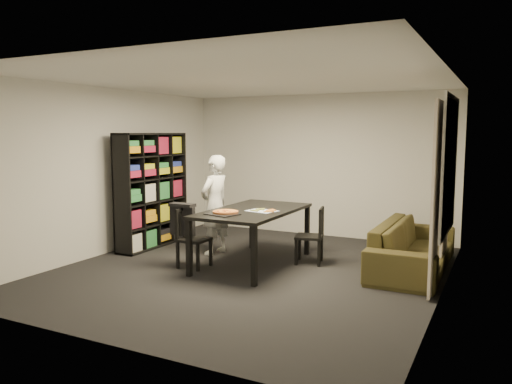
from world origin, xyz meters
The scene contains 16 objects.
room centered at (0.00, 0.00, 1.30)m, with size 5.01×5.51×2.61m.
window_pane centered at (2.48, 0.60, 1.50)m, with size 0.02×1.40×1.60m, color black.
window_frame centered at (2.48, 0.60, 1.50)m, with size 0.03×1.52×1.72m, color white.
curtain_left centered at (2.40, 0.08, 1.15)m, with size 0.03×0.70×2.25m, color beige.
curtain_right centered at (2.40, 1.12, 1.15)m, with size 0.03×0.70×2.25m, color beige.
bookshelf centered at (-2.16, 0.60, 0.95)m, with size 0.35×1.50×1.90m, color black.
dining_table centered at (-0.11, 0.30, 0.74)m, with size 1.08×1.94×0.81m.
chair_left centered at (-0.87, -0.20, 0.48)m, with size 0.39×0.39×0.84m.
chair_right centered at (0.67, 0.76, 0.47)m, with size 0.46×0.46×0.83m.
draped_jacket centered at (-0.98, -0.20, 0.69)m, with size 0.39×0.16×0.46m.
person centered at (-0.95, 0.62, 0.78)m, with size 0.57×0.37×1.56m, color silver.
baking_tray centered at (-0.27, -0.29, 0.81)m, with size 0.40×0.32×0.01m, color black.
pepperoni_pizza centered at (-0.27, -0.20, 0.83)m, with size 0.35×0.35×0.03m.
kitchen_towel centered at (0.08, 0.21, 0.81)m, with size 0.40×0.30×0.01m, color white.
pizza_slices centered at (0.11, 0.23, 0.82)m, with size 0.37×0.31×0.01m, color #B9853A, non-canonical shape.
sofa centered at (2.01, 1.06, 0.33)m, with size 2.26×0.88×0.66m, color #3B3C18.
Camera 1 is at (3.11, -6.00, 1.90)m, focal length 35.00 mm.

